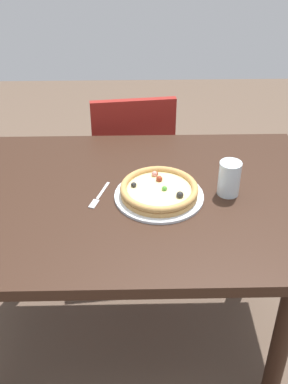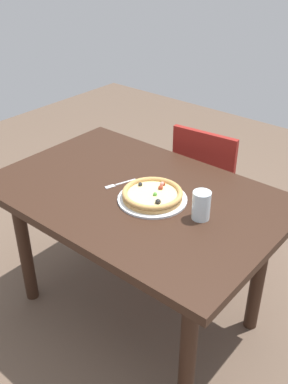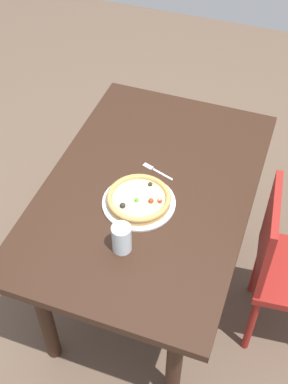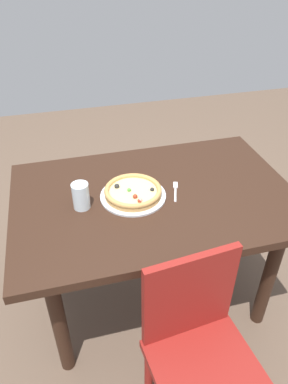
% 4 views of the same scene
% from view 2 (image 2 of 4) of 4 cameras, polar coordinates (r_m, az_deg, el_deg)
% --- Properties ---
extents(ground_plane, '(6.00, 6.00, 0.00)m').
position_cam_2_polar(ground_plane, '(2.55, -0.88, -14.99)').
color(ground_plane, brown).
extents(dining_table, '(1.37, 0.91, 0.77)m').
position_cam_2_polar(dining_table, '(2.12, -1.03, -2.35)').
color(dining_table, '#331E14').
rests_on(dining_table, ground).
extents(chair_near, '(0.44, 0.44, 0.90)m').
position_cam_2_polar(chair_near, '(2.68, 8.51, 0.63)').
color(chair_near, maroon).
rests_on(chair_near, ground).
extents(plate, '(0.32, 0.32, 0.01)m').
position_cam_2_polar(plate, '(2.00, 1.09, -0.92)').
color(plate, silver).
rests_on(plate, dining_table).
extents(pizza, '(0.28, 0.28, 0.04)m').
position_cam_2_polar(pizza, '(1.99, 1.11, -0.30)').
color(pizza, tan).
rests_on(pizza, plate).
extents(fork, '(0.07, 0.16, 0.00)m').
position_cam_2_polar(fork, '(2.13, -3.39, 1.00)').
color(fork, silver).
rests_on(fork, dining_table).
extents(drinking_glass, '(0.08, 0.08, 0.13)m').
position_cam_2_polar(drinking_glass, '(1.86, 7.44, -1.72)').
color(drinking_glass, silver).
rests_on(drinking_glass, dining_table).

